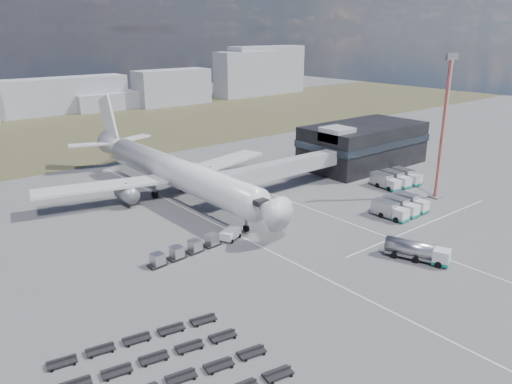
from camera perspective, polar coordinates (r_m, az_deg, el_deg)
ground at (r=76.01m, az=3.12°, el=-6.52°), size 420.00×420.00×0.00m
grass_strip at (r=170.36m, az=-22.84°, el=6.00°), size 420.00×90.00×0.01m
lane_markings at (r=84.28m, az=6.66°, el=-4.07°), size 47.12×110.00×0.01m
terminal at (r=123.47m, az=12.11°, el=5.38°), size 30.40×16.40×11.00m
jet_bridge at (r=98.57m, az=1.99°, el=2.46°), size 30.30×3.80×7.05m
airliner at (r=98.99m, az=-9.58°, el=2.42°), size 51.59×64.53×17.62m
skyline at (r=207.41m, az=-25.09°, el=10.15°), size 295.57×26.95×25.00m
fuel_tanker at (r=75.48m, az=17.93°, el=-6.41°), size 5.28×9.21×2.91m
pushback_tug at (r=79.01m, az=-2.96°, el=-4.90°), size 4.10×3.30×1.58m
catering_truck at (r=110.15m, az=-6.66°, el=2.12°), size 2.80×6.49×2.95m
service_trucks_near at (r=93.10m, az=16.18°, el=-1.56°), size 8.94×6.86×2.66m
service_trucks_far at (r=109.81m, az=15.73°, el=1.48°), size 9.65×7.71×2.73m
uld_row at (r=74.04m, az=-8.01°, el=-6.50°), size 12.63×2.75×1.74m
floodlight_mast at (r=101.31m, az=20.63°, el=6.83°), size 2.63×2.13×27.56m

